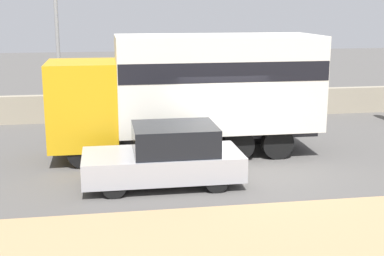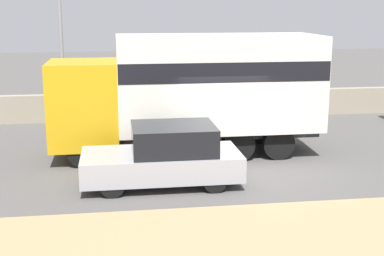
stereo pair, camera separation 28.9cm
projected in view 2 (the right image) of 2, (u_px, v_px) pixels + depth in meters
The scene contains 5 objects.
ground_plane at pixel (228, 171), 14.48m from camera, with size 80.00×80.00×0.00m, color #514F4C.
stone_wall_backdrop at pixel (191, 105), 21.24m from camera, with size 60.00×0.35×1.06m.
street_lamp at pixel (59, 0), 18.98m from camera, with size 0.56×0.28×8.00m.
box_truck at pixel (196, 86), 15.74m from camera, with size 7.86×2.55×3.54m.
car_hatchback at pixel (165, 156), 13.27m from camera, with size 3.92×1.81×1.51m.
Camera 2 is at (-2.94, -13.57, 4.36)m, focal length 50.00 mm.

